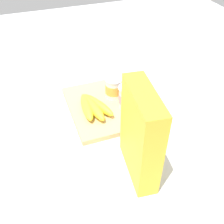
# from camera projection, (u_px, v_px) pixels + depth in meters

# --- Properties ---
(ground_plane) EXTENTS (2.40, 2.40, 0.00)m
(ground_plane) POSITION_uv_depth(u_px,v_px,m) (103.00, 109.00, 1.05)
(ground_plane) COLOR silver
(cutting_board) EXTENTS (0.33, 0.25, 0.02)m
(cutting_board) POSITION_uv_depth(u_px,v_px,m) (103.00, 107.00, 1.04)
(cutting_board) COLOR tan
(cutting_board) RESTS_ON ground_plane
(cereal_box) EXTENTS (0.20, 0.08, 0.29)m
(cereal_box) POSITION_uv_depth(u_px,v_px,m) (141.00, 135.00, 0.73)
(cereal_box) COLOR yellow
(cereal_box) RESTS_ON ground_plane
(yogurt_cup_front) EXTENTS (0.07, 0.07, 0.08)m
(yogurt_cup_front) POSITION_uv_depth(u_px,v_px,m) (114.00, 88.00, 1.05)
(yogurt_cup_front) COLOR white
(yogurt_cup_front) RESTS_ON cutting_board
(yogurt_cup_back) EXTENTS (0.07, 0.07, 0.09)m
(yogurt_cup_back) POSITION_uv_depth(u_px,v_px,m) (128.00, 97.00, 1.00)
(yogurt_cup_back) COLOR white
(yogurt_cup_back) RESTS_ON cutting_board
(banana_bunch) EXTENTS (0.18, 0.12, 0.04)m
(banana_bunch) POSITION_uv_depth(u_px,v_px,m) (92.00, 106.00, 1.00)
(banana_bunch) COLOR yellow
(banana_bunch) RESTS_ON cutting_board
(spoon) EXTENTS (0.13, 0.02, 0.01)m
(spoon) POSITION_uv_depth(u_px,v_px,m) (94.00, 78.00, 1.21)
(spoon) COLOR silver
(spoon) RESTS_ON ground_plane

